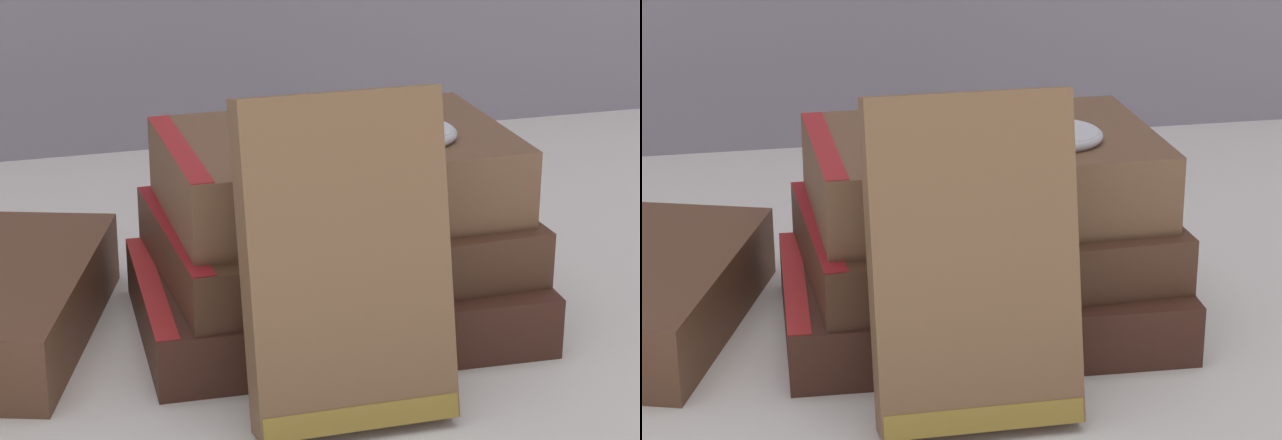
% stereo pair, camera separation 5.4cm
% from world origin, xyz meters
% --- Properties ---
extents(ground_plane, '(3.00, 3.00, 0.00)m').
position_xyz_m(ground_plane, '(0.00, 0.00, 0.00)').
color(ground_plane, white).
extents(book_flat_bottom, '(0.22, 0.15, 0.03)m').
position_xyz_m(book_flat_bottom, '(0.05, 0.04, 0.02)').
color(book_flat_bottom, '#422319').
rests_on(book_flat_bottom, ground_plane).
extents(book_flat_middle, '(0.20, 0.15, 0.03)m').
position_xyz_m(book_flat_middle, '(0.06, 0.05, 0.05)').
color(book_flat_middle, '#4C2D1E').
rests_on(book_flat_middle, book_flat_bottom).
extents(book_flat_top, '(0.19, 0.13, 0.04)m').
position_xyz_m(book_flat_top, '(0.06, 0.05, 0.09)').
color(book_flat_top, brown).
rests_on(book_flat_top, book_flat_middle).
extents(book_leaning_front, '(0.10, 0.06, 0.16)m').
position_xyz_m(book_leaning_front, '(0.04, -0.06, 0.07)').
color(book_leaning_front, brown).
rests_on(book_leaning_front, ground_plane).
extents(pocket_watch, '(0.05, 0.05, 0.01)m').
position_xyz_m(pocket_watch, '(0.10, 0.03, 0.11)').
color(pocket_watch, silver).
rests_on(pocket_watch, book_flat_top).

